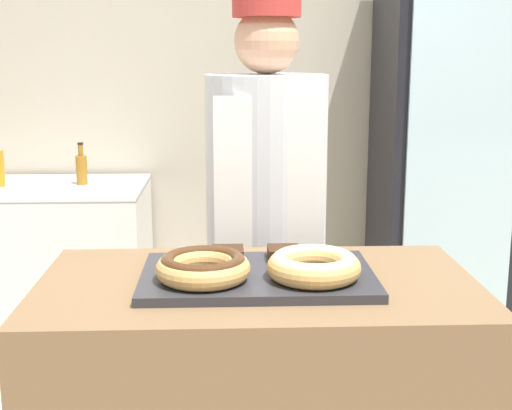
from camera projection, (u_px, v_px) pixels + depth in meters
The scene contains 10 objects.
wall_back at pixel (240, 74), 3.83m from camera, with size 8.00×0.06×2.70m.
serving_tray at pixel (258, 276), 1.84m from camera, with size 0.60×0.38×0.02m.
donut_chocolate_glaze at pixel (203, 266), 1.77m from camera, with size 0.24×0.24×0.07m.
donut_light_glaze at pixel (314, 265), 1.78m from camera, with size 0.24×0.24×0.07m.
brownie_back_left at pixel (228, 254), 1.95m from camera, with size 0.09×0.09×0.03m.
brownie_back_right at pixel (284, 253), 1.96m from camera, with size 0.09×0.09×0.03m.
baker_person at pixel (266, 231), 2.47m from camera, with size 0.41×0.41×1.65m.
beverage_fridge at pixel (442, 154), 3.56m from camera, with size 0.62×0.62×1.93m.
chest_freezer at pixel (55, 264), 3.61m from camera, with size 0.93×0.66×0.82m.
bottle_amber at pixel (82, 168), 3.54m from camera, with size 0.06×0.06×0.21m.
Camera 1 is at (-0.08, -1.76, 1.47)m, focal length 50.00 mm.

